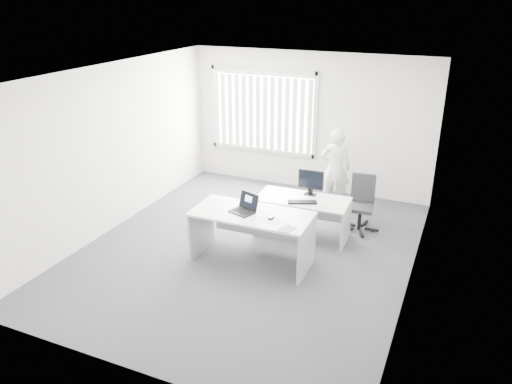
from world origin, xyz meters
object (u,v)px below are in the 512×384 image
at_px(desk_far, 302,209).
at_px(desk_near, 252,227).
at_px(laptop, 242,204).
at_px(person, 335,168).
at_px(monitor, 311,182).
at_px(office_chair, 360,213).

bearing_deg(desk_far, desk_near, -113.54).
xyz_separation_m(desk_far, laptop, (-0.57, -1.15, 0.45)).
bearing_deg(desk_far, person, 81.99).
height_order(desk_near, person, person).
distance_m(laptop, monitor, 1.50).
xyz_separation_m(desk_far, office_chair, (0.83, 0.68, -0.20)).
distance_m(person, laptop, 2.71).
xyz_separation_m(desk_near, laptop, (-0.14, -0.05, 0.36)).
height_order(desk_far, monitor, monitor).
relative_size(desk_near, monitor, 4.13).
xyz_separation_m(desk_near, desk_far, (0.43, 1.10, -0.09)).
bearing_deg(person, office_chair, 116.17).
height_order(desk_far, laptop, laptop).
bearing_deg(person, laptop, 59.42).
relative_size(desk_far, monitor, 3.55).
relative_size(desk_near, person, 1.16).
height_order(office_chair, laptop, laptop).
distance_m(desk_near, monitor, 1.44).
bearing_deg(desk_far, office_chair, 36.85).
height_order(desk_near, monitor, monitor).
bearing_deg(person, desk_far, 68.98).
distance_m(desk_far, person, 1.49).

